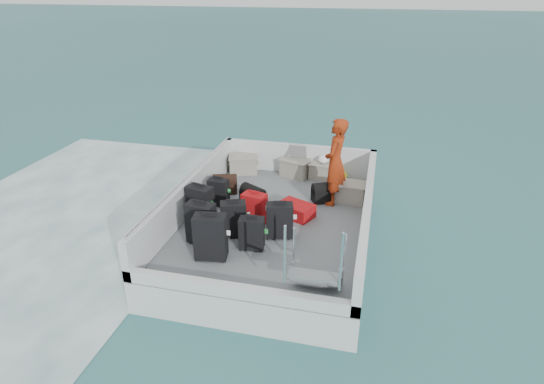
{
  "coord_description": "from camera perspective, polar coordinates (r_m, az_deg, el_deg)",
  "views": [
    {
      "loc": [
        1.78,
        -7.53,
        4.85
      ],
      "look_at": [
        -0.15,
        0.41,
        1.0
      ],
      "focal_mm": 30.0,
      "sensor_mm": 36.0,
      "label": 1
    }
  ],
  "objects": [
    {
      "name": "passenger",
      "position": [
        9.19,
        7.95,
        3.72
      ],
      "size": [
        0.53,
        0.73,
        1.8
      ],
      "primitive_type": "imported",
      "rotation": [
        0.0,
        0.0,
        -1.74
      ],
      "color": "red",
      "rests_on": "deck"
    },
    {
      "name": "deck_fittings",
      "position": [
        8.3,
        2.15,
        -2.49
      ],
      "size": [
        3.6,
        5.0,
        0.9
      ],
      "color": "silver",
      "rests_on": "deck"
    },
    {
      "name": "duffel_1",
      "position": [
        9.33,
        -2.4,
        -0.66
      ],
      "size": [
        0.6,
        0.53,
        0.32
      ],
      "primitive_type": null,
      "rotation": [
        0.0,
        0.0,
        -0.54
      ],
      "color": "black",
      "rests_on": "deck"
    },
    {
      "name": "white_bag",
      "position": [
        10.5,
        6.45,
        3.92
      ],
      "size": [
        0.24,
        0.24,
        0.18
      ],
      "primitive_type": "ellipsoid",
      "color": "white",
      "rests_on": "crate_2"
    },
    {
      "name": "yellow_bag",
      "position": [
        10.59,
        8.68,
        2.04
      ],
      "size": [
        0.28,
        0.26,
        0.22
      ],
      "primitive_type": "ellipsoid",
      "color": "yellow",
      "rests_on": "deck"
    },
    {
      "name": "suitcase_1",
      "position": [
        8.69,
        -8.97,
        -1.53
      ],
      "size": [
        0.54,
        0.39,
        0.72
      ],
      "primitive_type": "cube",
      "rotation": [
        0.0,
        0.0,
        -0.26
      ],
      "color": "black",
      "rests_on": "deck"
    },
    {
      "name": "ground",
      "position": [
        9.13,
        0.32,
        -6.85
      ],
      "size": [
        160.0,
        160.0,
        0.0
      ],
      "primitive_type": "plane",
      "color": "#164F4C",
      "rests_on": "ground"
    },
    {
      "name": "suitcase_2",
      "position": [
        9.3,
        -6.72,
        -0.06
      ],
      "size": [
        0.41,
        0.26,
        0.57
      ],
      "primitive_type": "cube",
      "rotation": [
        0.0,
        0.0,
        -0.07
      ],
      "color": "black",
      "rests_on": "deck"
    },
    {
      "name": "wake_foam",
      "position": [
        11.11,
        -24.58,
        -3.13
      ],
      "size": [
        10.0,
        10.0,
        0.0
      ],
      "primitive_type": "plane",
      "color": "white",
      "rests_on": "ground"
    },
    {
      "name": "suitcase_3",
      "position": [
        7.52,
        -7.72,
        -5.67
      ],
      "size": [
        0.57,
        0.39,
        0.79
      ],
      "primitive_type": "cube",
      "rotation": [
        0.0,
        0.0,
        0.16
      ],
      "color": "black",
      "rests_on": "deck"
    },
    {
      "name": "crate_0",
      "position": [
        10.88,
        -3.59,
        3.43
      ],
      "size": [
        0.75,
        0.61,
        0.39
      ],
      "primitive_type": "cube",
      "rotation": [
        0.0,
        0.0,
        0.29
      ],
      "color": "gray",
      "rests_on": "deck"
    },
    {
      "name": "crate_2",
      "position": [
        10.6,
        6.38,
        2.58
      ],
      "size": [
        0.61,
        0.44,
        0.35
      ],
      "primitive_type": "cube",
      "rotation": [
        0.0,
        0.0,
        -0.07
      ],
      "color": "gray",
      "rests_on": "deck"
    },
    {
      "name": "deck",
      "position": [
        8.82,
        0.33,
        -3.49
      ],
      "size": [
        3.3,
        4.7,
        0.02
      ],
      "primitive_type": "cube",
      "color": "slate",
      "rests_on": "ferry_hull"
    },
    {
      "name": "duffel_0",
      "position": [
        9.9,
        -5.9,
        0.82
      ],
      "size": [
        0.58,
        0.44,
        0.32
      ],
      "primitive_type": null,
      "rotation": [
        0.0,
        0.0,
        0.3
      ],
      "color": "black",
      "rests_on": "deck"
    },
    {
      "name": "crate_1",
      "position": [
        10.68,
        3.01,
        3.0
      ],
      "size": [
        0.76,
        0.64,
        0.39
      ],
      "primitive_type": "cube",
      "rotation": [
        0.0,
        0.0,
        -0.36
      ],
      "color": "gray",
      "rests_on": "deck"
    },
    {
      "name": "suitcase_6",
      "position": [
        7.77,
        -2.56,
        -5.26
      ],
      "size": [
        0.45,
        0.29,
        0.58
      ],
      "primitive_type": "cube",
      "rotation": [
        0.0,
        0.0,
        0.11
      ],
      "color": "black",
      "rests_on": "deck"
    },
    {
      "name": "suitcase_8",
      "position": [
        8.88,
        3.02,
        -2.27
      ],
      "size": [
        0.79,
        0.68,
        0.26
      ],
      "primitive_type": "cube",
      "rotation": [
        0.0,
        0.0,
        1.14
      ],
      "color": "#9E0E0C",
      "rests_on": "deck"
    },
    {
      "name": "ferry_hull",
      "position": [
        8.97,
        0.32,
        -5.23
      ],
      "size": [
        3.6,
        5.0,
        0.6
      ],
      "primitive_type": "cube",
      "color": "silver",
      "rests_on": "ground"
    },
    {
      "name": "suitcase_7",
      "position": [
        8.08,
        0.95,
        -3.65
      ],
      "size": [
        0.52,
        0.38,
        0.66
      ],
      "primitive_type": "cube",
      "rotation": [
        0.0,
        0.0,
        0.26
      ],
      "color": "black",
      "rests_on": "deck"
    },
    {
      "name": "suitcase_0",
      "position": [
        7.98,
        -8.88,
        -3.93
      ],
      "size": [
        0.52,
        0.34,
        0.76
      ],
      "primitive_type": "cube",
      "rotation": [
        0.0,
        0.0,
        -0.13
      ],
      "color": "black",
      "rests_on": "deck"
    },
    {
      "name": "duffel_2",
      "position": [
        9.5,
        6.33,
        -0.3
      ],
      "size": [
        0.5,
        0.45,
        0.32
      ],
      "primitive_type": null,
      "rotation": [
        0.0,
        0.0,
        0.46
      ],
      "color": "black",
      "rests_on": "deck"
    },
    {
      "name": "suitcase_5",
      "position": [
        8.54,
        -2.22,
        -2.13
      ],
      "size": [
        0.49,
        0.35,
        0.61
      ],
      "primitive_type": "cube",
      "rotation": [
        0.0,
        0.0,
        -0.22
      ],
      "color": "#9E0E0C",
      "rests_on": "deck"
    },
    {
      "name": "suitcase_4",
      "position": [
        8.15,
        -4.85,
        -3.46
      ],
      "size": [
        0.51,
        0.41,
        0.66
      ],
      "primitive_type": "cube",
      "rotation": [
        0.0,
        0.0,
        0.36
      ],
      "color": "black",
      "rests_on": "deck"
    },
    {
      "name": "crate_3",
      "position": [
        9.58,
        9.69,
        -0.08
      ],
      "size": [
        0.67,
        0.49,
        0.38
      ],
      "primitive_type": "cube",
      "rotation": [
        0.0,
        0.0,
        -0.09
      ],
      "color": "gray",
      "rests_on": "deck"
    }
  ]
}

